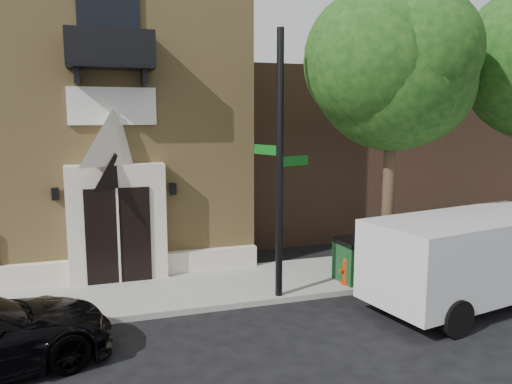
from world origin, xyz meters
TOP-DOWN VIEW (x-y plane):
  - ground at (0.00, 0.00)m, footprint 120.00×120.00m
  - sidewalk at (1.00, 1.50)m, footprint 42.00×3.00m
  - church at (-2.99, 7.95)m, footprint 12.20×11.01m
  - neighbour_building at (12.00, 9.00)m, footprint 18.00×8.00m
  - street_tree_left at (6.03, 0.35)m, footprint 4.97×4.38m
  - cargo_van at (7.33, -1.51)m, footprint 5.83×3.20m
  - street_sign at (2.78, 0.23)m, footprint 1.26×0.98m
  - fire_hydrant at (4.82, 0.43)m, footprint 0.44×0.35m
  - dumpster at (5.58, 0.67)m, footprint 1.85×1.15m
  - planter at (-0.89, 2.70)m, footprint 0.62×0.55m
  - pedestrian_near at (8.94, 1.41)m, footprint 0.70×0.52m

SIDE VIEW (x-z plane):
  - ground at x=0.00m, z-range 0.00..0.00m
  - sidewalk at x=1.00m, z-range 0.00..0.15m
  - planter at x=-0.89m, z-range 0.15..0.78m
  - fire_hydrant at x=4.82m, z-range 0.14..0.91m
  - dumpster at x=5.58m, z-range 0.16..1.32m
  - pedestrian_near at x=8.94m, z-range 0.15..1.89m
  - cargo_van at x=7.33m, z-range 0.13..2.38m
  - neighbour_building at x=12.00m, z-range 0.00..6.40m
  - street_sign at x=2.78m, z-range 0.17..6.71m
  - church at x=-2.99m, z-range -0.02..9.28m
  - street_tree_left at x=6.03m, z-range 1.98..9.75m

